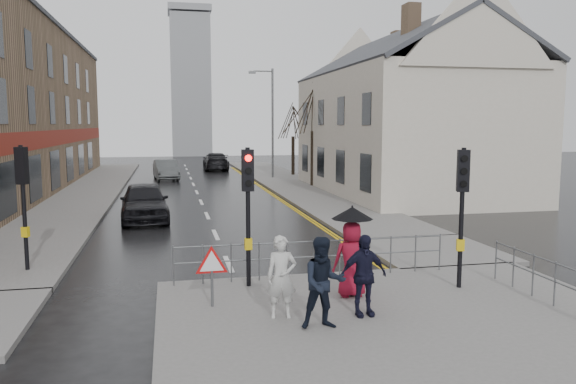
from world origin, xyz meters
name	(u,v)px	position (x,y,z in m)	size (l,w,h in m)	color
ground	(242,294)	(0.00, 0.00, 0.00)	(120.00, 120.00, 0.00)	black
near_pavement	(420,334)	(3.00, -3.50, 0.07)	(10.00, 9.00, 0.14)	#605E5B
left_pavement	(88,190)	(-6.50, 23.00, 0.07)	(4.00, 44.00, 0.14)	#605E5B
right_pavement	(288,182)	(6.50, 25.00, 0.07)	(4.00, 40.00, 0.14)	#605E5B
pavement_bridge_right	(432,251)	(6.50, 3.00, 0.07)	(4.00, 4.20, 0.14)	#605E5B
building_right_cream	(404,112)	(12.00, 18.00, 4.78)	(9.00, 16.40, 10.10)	beige
church_tower	(191,86)	(1.50, 62.00, 9.00)	(5.00, 5.00, 18.00)	gray
traffic_signal_near_left	(248,192)	(0.20, 0.20, 2.46)	(0.28, 0.27, 3.40)	black
traffic_signal_near_right	(462,193)	(5.20, -1.00, 2.46)	(0.34, 0.33, 3.40)	black
traffic_signal_far_left	(23,185)	(-5.50, 3.00, 2.46)	(0.34, 0.33, 3.40)	black
guard_railing_front	(313,250)	(1.95, 0.60, 0.86)	(7.14, 0.04, 1.00)	#595B5E
guard_railing_side	(555,275)	(6.50, -2.75, 0.84)	(0.04, 4.54, 1.00)	#595B5E
warning_sign	(212,266)	(-0.80, -1.21, 1.04)	(0.80, 0.07, 1.35)	#595B5E
street_lamp	(270,116)	(5.82, 28.00, 4.71)	(1.83, 0.25, 8.00)	#595B5E
tree_near	(313,108)	(7.50, 22.00, 5.14)	(2.40, 2.40, 6.58)	#2F241A
tree_far	(293,120)	(8.00, 30.00, 4.42)	(2.40, 2.40, 5.64)	#2F241A
pedestrian_a	(281,277)	(0.54, -2.19, 0.99)	(0.62, 0.41, 1.70)	beige
pedestrian_b	(324,283)	(1.22, -2.96, 1.04)	(0.88, 0.68, 1.80)	black
pedestrian_with_umbrella	(352,248)	(2.40, -1.13, 1.27)	(0.96, 0.96, 2.09)	maroon
pedestrian_d	(363,275)	(2.22, -2.42, 0.99)	(1.00, 0.42, 1.71)	black
car_parked	(144,202)	(-2.69, 11.24, 0.82)	(1.93, 4.81, 1.64)	black
car_mid	(166,170)	(-1.82, 29.24, 0.74)	(1.56, 4.48, 1.48)	#444849
car_far	(216,161)	(2.53, 37.20, 0.78)	(2.19, 5.39, 1.56)	black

